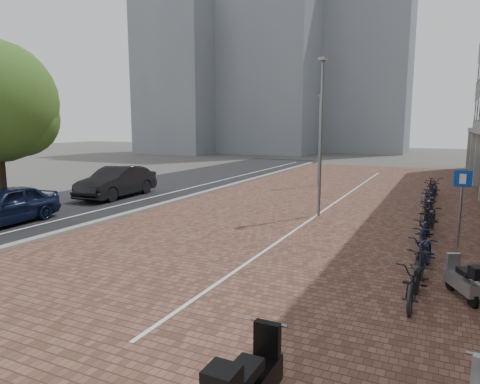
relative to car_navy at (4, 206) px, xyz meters
The scene contains 16 objects.
ground 8.52m from the car_navy, 14.39° to the right, with size 140.00×140.00×0.00m, color #474442.
plaza_brick 14.24m from the car_navy, 44.06° to the left, with size 14.50×42.00×0.04m, color brown.
street_asphalt 9.95m from the car_navy, 94.50° to the left, with size 8.00×50.00×0.03m, color black.
curb 10.39m from the car_navy, 72.48° to the left, with size 0.35×42.00×0.14m, color gray.
lane_line 9.99m from the car_navy, 82.96° to the left, with size 0.12×44.00×0.00m, color white.
parking_line 14.39m from the car_navy, 43.50° to the left, with size 0.10×30.00×0.00m, color white.
bg_towers 49.04m from the car_navy, 97.44° to the left, with size 33.00×23.00×32.00m.
car_navy is the anchor object (origin of this frame).
car_dark 6.93m from the car_navy, 94.42° to the left, with size 1.74×5.00×1.65m, color black.
scooter_front 15.73m from the car_navy, ahead, with size 0.43×1.36×0.94m, color #9A9A9F, non-canonical shape.
scooter_mid 14.49m from the car_navy, 24.82° to the right, with size 0.54×1.72×1.18m, color black, non-canonical shape.
parking_sign 16.27m from the car_navy, 14.60° to the left, with size 0.51×0.10×2.45m.
lamp_near 12.78m from the car_navy, 33.12° to the left, with size 0.12×0.12×6.44m, color gray.
lamp_far 17.77m from the car_navy, 62.95° to the left, with size 0.12×0.12×5.62m, color slate.
street_tree 4.33m from the car_navy, 140.18° to the left, with size 5.00×5.00×7.27m.
bike_row 16.31m from the car_navy, 25.20° to the left, with size 1.19×18.12×1.05m.
Camera 1 is at (6.98, -8.48, 3.82)m, focal length 31.97 mm.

